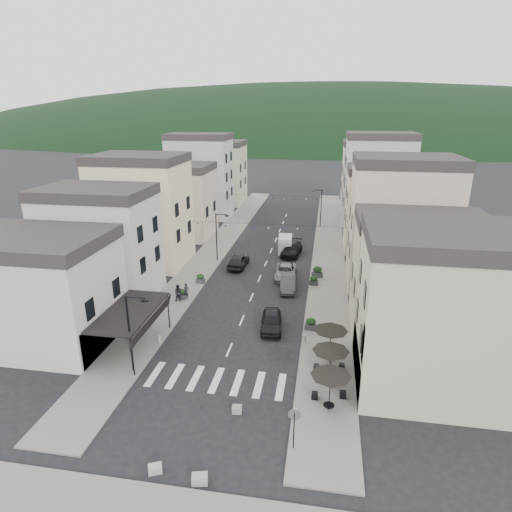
{
  "coord_description": "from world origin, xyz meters",
  "views": [
    {
      "loc": [
        6.87,
        -22.41,
        17.86
      ],
      "look_at": [
        0.03,
        18.54,
        3.5
      ],
      "focal_mm": 30.0,
      "sensor_mm": 36.0,
      "label": 1
    }
  ],
  "objects_px": {
    "parked_car_e": "(238,261)",
    "pedestrian_a": "(186,291)",
    "parked_car_a": "(271,321)",
    "pedestrian_b": "(178,293)",
    "parked_car_c": "(286,272)",
    "parked_car_d": "(292,249)",
    "delivery_van": "(285,244)",
    "parked_car_b": "(288,283)"
  },
  "relations": [
    {
      "from": "parked_car_e",
      "to": "pedestrian_a",
      "type": "distance_m",
      "value": 10.45
    },
    {
      "from": "parked_car_a",
      "to": "pedestrian_b",
      "type": "xyz_separation_m",
      "value": [
        -9.55,
        3.74,
        0.25
      ]
    },
    {
      "from": "parked_car_e",
      "to": "pedestrian_a",
      "type": "height_order",
      "value": "pedestrian_a"
    },
    {
      "from": "parked_car_c",
      "to": "parked_car_d",
      "type": "xyz_separation_m",
      "value": [
        -0.03,
        7.94,
        0.09
      ]
    },
    {
      "from": "parked_car_a",
      "to": "parked_car_e",
      "type": "distance_m",
      "value": 15.5
    },
    {
      "from": "delivery_van",
      "to": "pedestrian_b",
      "type": "bearing_deg",
      "value": -120.17
    },
    {
      "from": "parked_car_a",
      "to": "parked_car_b",
      "type": "distance_m",
      "value": 8.62
    },
    {
      "from": "parked_car_b",
      "to": "pedestrian_a",
      "type": "relative_size",
      "value": 2.71
    },
    {
      "from": "parked_car_a",
      "to": "delivery_van",
      "type": "bearing_deg",
      "value": 86.72
    },
    {
      "from": "parked_car_e",
      "to": "delivery_van",
      "type": "bearing_deg",
      "value": -122.13
    },
    {
      "from": "parked_car_b",
      "to": "pedestrian_b",
      "type": "xyz_separation_m",
      "value": [
        -10.14,
        -4.86,
        0.26
      ]
    },
    {
      "from": "parked_car_c",
      "to": "parked_car_e",
      "type": "bearing_deg",
      "value": 154.7
    },
    {
      "from": "parked_car_b",
      "to": "parked_car_d",
      "type": "bearing_deg",
      "value": 88.2
    },
    {
      "from": "parked_car_b",
      "to": "pedestrian_b",
      "type": "distance_m",
      "value": 11.25
    },
    {
      "from": "parked_car_b",
      "to": "delivery_van",
      "type": "height_order",
      "value": "delivery_van"
    },
    {
      "from": "pedestrian_a",
      "to": "pedestrian_b",
      "type": "height_order",
      "value": "pedestrian_b"
    },
    {
      "from": "parked_car_a",
      "to": "pedestrian_a",
      "type": "xyz_separation_m",
      "value": [
        -9.0,
        4.4,
        0.2
      ]
    },
    {
      "from": "parked_car_d",
      "to": "pedestrian_b",
      "type": "distance_m",
      "value": 18.74
    },
    {
      "from": "parked_car_c",
      "to": "pedestrian_b",
      "type": "distance_m",
      "value": 12.6
    },
    {
      "from": "delivery_van",
      "to": "pedestrian_b",
      "type": "xyz_separation_m",
      "value": [
        -8.56,
        -17.57,
        -0.03
      ]
    },
    {
      "from": "parked_car_c",
      "to": "delivery_van",
      "type": "height_order",
      "value": "delivery_van"
    },
    {
      "from": "parked_car_c",
      "to": "delivery_van",
      "type": "xyz_separation_m",
      "value": [
        -1.02,
        9.39,
        0.33
      ]
    },
    {
      "from": "parked_car_a",
      "to": "parked_car_c",
      "type": "relative_size",
      "value": 0.87
    },
    {
      "from": "parked_car_d",
      "to": "parked_car_e",
      "type": "xyz_separation_m",
      "value": [
        -5.85,
        -5.5,
        0.02
      ]
    },
    {
      "from": "parked_car_b",
      "to": "parked_car_a",
      "type": "bearing_deg",
      "value": -98.66
    },
    {
      "from": "parked_car_d",
      "to": "pedestrian_b",
      "type": "relative_size",
      "value": 3.09
    },
    {
      "from": "parked_car_b",
      "to": "parked_car_e",
      "type": "height_order",
      "value": "parked_car_e"
    },
    {
      "from": "delivery_van",
      "to": "pedestrian_a",
      "type": "distance_m",
      "value": 18.7
    },
    {
      "from": "parked_car_d",
      "to": "pedestrian_a",
      "type": "xyz_separation_m",
      "value": [
        -9.0,
        -15.45,
        0.15
      ]
    },
    {
      "from": "parked_car_a",
      "to": "parked_car_e",
      "type": "bearing_deg",
      "value": 106.2
    },
    {
      "from": "parked_car_b",
      "to": "parked_car_c",
      "type": "xyz_separation_m",
      "value": [
        -0.56,
        3.31,
        -0.04
      ]
    },
    {
      "from": "parked_car_c",
      "to": "parked_car_e",
      "type": "height_order",
      "value": "parked_car_e"
    },
    {
      "from": "parked_car_a",
      "to": "parked_car_c",
      "type": "height_order",
      "value": "parked_car_a"
    },
    {
      "from": "pedestrian_b",
      "to": "parked_car_b",
      "type": "bearing_deg",
      "value": 21.31
    },
    {
      "from": "parked_car_b",
      "to": "parked_car_d",
      "type": "height_order",
      "value": "parked_car_d"
    },
    {
      "from": "parked_car_a",
      "to": "pedestrian_a",
      "type": "relative_size",
      "value": 2.66
    },
    {
      "from": "delivery_van",
      "to": "parked_car_e",
      "type": "bearing_deg",
      "value": -129.11
    },
    {
      "from": "parked_car_b",
      "to": "delivery_van",
      "type": "bearing_deg",
      "value": 92.32
    },
    {
      "from": "parked_car_e",
      "to": "pedestrian_a",
      "type": "relative_size",
      "value": 2.91
    },
    {
      "from": "pedestrian_b",
      "to": "pedestrian_a",
      "type": "bearing_deg",
      "value": 45.88
    },
    {
      "from": "parked_car_b",
      "to": "parked_car_c",
      "type": "distance_m",
      "value": 3.36
    },
    {
      "from": "parked_car_a",
      "to": "pedestrian_a",
      "type": "height_order",
      "value": "pedestrian_a"
    }
  ]
}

